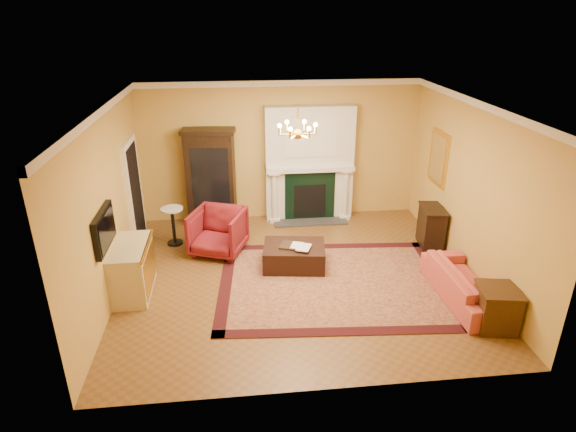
{
  "coord_description": "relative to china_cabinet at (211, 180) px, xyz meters",
  "views": [
    {
      "loc": [
        -0.95,
        -7.28,
        4.36
      ],
      "look_at": [
        -0.12,
        0.3,
        1.04
      ],
      "focal_mm": 30.0,
      "sensor_mm": 36.0,
      "label": 1
    }
  ],
  "objects": [
    {
      "name": "wall_front",
      "position": [
        1.52,
        -5.25,
        0.5
      ],
      "size": [
        6.0,
        0.02,
        3.0
      ],
      "primitive_type": "cube",
      "color": "gold",
      "rests_on": "floor"
    },
    {
      "name": "pedestal_table",
      "position": [
        -0.74,
        -0.95,
        -0.55
      ],
      "size": [
        0.43,
        0.43,
        0.77
      ],
      "color": "black",
      "rests_on": "floor"
    },
    {
      "name": "commode",
      "position": [
        -1.21,
        -2.68,
        -0.57
      ],
      "size": [
        0.56,
        1.16,
        0.86
      ],
      "primitive_type": "cube",
      "rotation": [
        0.0,
        0.0,
        0.01
      ],
      "color": "beige",
      "rests_on": "floor"
    },
    {
      "name": "doorway",
      "position": [
        -1.44,
        -0.79,
        0.05
      ],
      "size": [
        0.08,
        1.05,
        2.1
      ],
      "color": "silver",
      "rests_on": "wall_left"
    },
    {
      "name": "wall_right",
      "position": [
        4.53,
        -2.49,
        0.5
      ],
      "size": [
        0.02,
        5.5,
        3.0
      ],
      "primitive_type": "cube",
      "color": "gold",
      "rests_on": "floor"
    },
    {
      "name": "floor",
      "position": [
        1.52,
        -2.49,
        -1.01
      ],
      "size": [
        6.0,
        5.5,
        0.02
      ],
      "primitive_type": "cube",
      "color": "brown",
      "rests_on": "ground"
    },
    {
      "name": "book_a",
      "position": [
        1.46,
        -2.18,
        -0.41
      ],
      "size": [
        0.2,
        0.09,
        0.27
      ],
      "primitive_type": "imported",
      "rotation": [
        0.0,
        0.0,
        -0.35
      ],
      "color": "gray",
      "rests_on": "ottoman_tray"
    },
    {
      "name": "wall_back",
      "position": [
        1.52,
        0.27,
        0.5
      ],
      "size": [
        6.0,
        0.02,
        3.0
      ],
      "primitive_type": "cube",
      "color": "gold",
      "rests_on": "floor"
    },
    {
      "name": "china_cabinet",
      "position": [
        0.0,
        0.0,
        0.0
      ],
      "size": [
        1.05,
        0.57,
        2.0
      ],
      "primitive_type": "cube",
      "rotation": [
        0.0,
        0.0,
        -0.12
      ],
      "color": "black",
      "rests_on": "floor"
    },
    {
      "name": "ceiling",
      "position": [
        1.52,
        -2.49,
        2.01
      ],
      "size": [
        6.0,
        5.5,
        0.02
      ],
      "primitive_type": "cube",
      "color": "white",
      "rests_on": "wall_back"
    },
    {
      "name": "ottoman_tray",
      "position": [
        1.5,
        -2.16,
        -0.56
      ],
      "size": [
        0.53,
        0.48,
        0.03
      ],
      "primitive_type": "cube",
      "rotation": [
        0.0,
        0.0,
        -0.4
      ],
      "color": "black",
      "rests_on": "leather_ottoman"
    },
    {
      "name": "topiary_left",
      "position": [
        1.62,
        0.04,
        0.45
      ],
      "size": [
        0.15,
        0.15,
        0.4
      ],
      "color": "gray",
      "rests_on": "fireplace"
    },
    {
      "name": "console_table",
      "position": [
        4.3,
        -1.58,
        -0.61
      ],
      "size": [
        0.49,
        0.75,
        0.78
      ],
      "primitive_type": "cube",
      "rotation": [
        0.0,
        0.0,
        -0.14
      ],
      "color": "black",
      "rests_on": "floor"
    },
    {
      "name": "fireplace",
      "position": [
        2.12,
        0.08,
        0.2
      ],
      "size": [
        1.9,
        0.7,
        2.5
      ],
      "color": "silver",
      "rests_on": "wall_back"
    },
    {
      "name": "topiary_right",
      "position": [
        2.71,
        0.04,
        0.49
      ],
      "size": [
        0.18,
        0.18,
        0.47
      ],
      "color": "gray",
      "rests_on": "fireplace"
    },
    {
      "name": "chandelier",
      "position": [
        1.52,
        -2.49,
        1.61
      ],
      "size": [
        0.63,
        0.55,
        0.53
      ],
      "color": "gold",
      "rests_on": "ceiling"
    },
    {
      "name": "leather_ottoman",
      "position": [
        1.52,
        -2.13,
        -0.78
      ],
      "size": [
        1.19,
        0.93,
        0.41
      ],
      "primitive_type": "cube",
      "rotation": [
        0.0,
        0.0,
        -0.13
      ],
      "color": "black",
      "rests_on": "oriental_rug"
    },
    {
      "name": "book_b",
      "position": [
        1.56,
        -2.25,
        -0.39
      ],
      "size": [
        0.22,
        0.11,
        0.31
      ],
      "primitive_type": "imported",
      "rotation": [
        0.0,
        0.0,
        -0.38
      ],
      "color": "gray",
      "rests_on": "ottoman_tray"
    },
    {
      "name": "crown_molding",
      "position": [
        1.52,
        -1.53,
        1.94
      ],
      "size": [
        6.0,
        5.5,
        0.12
      ],
      "color": "silver",
      "rests_on": "ceiling"
    },
    {
      "name": "oriental_rug",
      "position": [
        2.13,
        -2.78,
        -0.99
      ],
      "size": [
        4.1,
        3.2,
        0.02
      ],
      "primitive_type": "cube",
      "rotation": [
        0.0,
        0.0,
        -0.07
      ],
      "color": "#4D1010",
      "rests_on": "floor"
    },
    {
      "name": "end_table",
      "position": [
        4.24,
        -4.26,
        -0.69
      ],
      "size": [
        0.62,
        0.62,
        0.63
      ],
      "primitive_type": "cube",
      "rotation": [
        0.0,
        0.0,
        -0.17
      ],
      "color": "#3C2210",
      "rests_on": "floor"
    },
    {
      "name": "wingback_armchair",
      "position": [
        0.15,
        -1.41,
        -0.52
      ],
      "size": [
        1.17,
        1.14,
        0.95
      ],
      "primitive_type": "imported",
      "rotation": [
        0.0,
        0.0,
        -0.36
      ],
      "color": "maroon",
      "rests_on": "floor"
    },
    {
      "name": "tv_panel",
      "position": [
        -1.43,
        -3.09,
        0.35
      ],
      "size": [
        0.09,
        0.95,
        0.58
      ],
      "color": "black",
      "rests_on": "wall_left"
    },
    {
      "name": "wall_left",
      "position": [
        -1.49,
        -2.49,
        0.5
      ],
      "size": [
        0.02,
        5.5,
        3.0
      ],
      "primitive_type": "cube",
      "color": "gold",
      "rests_on": "floor"
    },
    {
      "name": "gilt_mirror",
      "position": [
        4.48,
        -1.09,
        0.65
      ],
      "size": [
        0.06,
        0.76,
        1.05
      ],
      "color": "gold",
      "rests_on": "wall_right"
    },
    {
      "name": "coral_sofa",
      "position": [
        4.13,
        -3.47,
        -0.63
      ],
      "size": [
        0.59,
        1.89,
        0.74
      ],
      "primitive_type": "imported",
      "rotation": [
        0.0,
        0.0,
        1.59
      ],
      "color": "#BC3F3B",
      "rests_on": "floor"
    }
  ]
}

